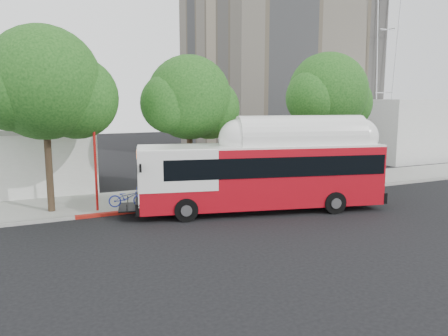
% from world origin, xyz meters
% --- Properties ---
extents(ground, '(120.00, 120.00, 0.00)m').
position_xyz_m(ground, '(0.00, 0.00, 0.00)').
color(ground, black).
rests_on(ground, ground).
extents(sidewalk, '(60.00, 5.00, 0.15)m').
position_xyz_m(sidewalk, '(0.00, 6.50, 0.07)').
color(sidewalk, gray).
rests_on(sidewalk, ground).
extents(curb_strip, '(60.00, 0.30, 0.15)m').
position_xyz_m(curb_strip, '(0.00, 3.90, 0.07)').
color(curb_strip, gray).
rests_on(curb_strip, ground).
extents(red_curb_segment, '(10.00, 0.32, 0.16)m').
position_xyz_m(red_curb_segment, '(-3.00, 3.90, 0.08)').
color(red_curb_segment, maroon).
rests_on(red_curb_segment, ground).
extents(street_tree_left, '(6.67, 5.80, 9.74)m').
position_xyz_m(street_tree_left, '(-8.53, 5.56, 6.60)').
color(street_tree_left, '#2D2116').
rests_on(street_tree_left, ground).
extents(street_tree_mid, '(5.75, 5.00, 8.62)m').
position_xyz_m(street_tree_mid, '(-0.59, 6.06, 5.91)').
color(street_tree_mid, '#2D2116').
rests_on(street_tree_mid, ground).
extents(street_tree_right, '(6.21, 5.40, 9.18)m').
position_xyz_m(street_tree_right, '(9.44, 5.86, 6.26)').
color(street_tree_right, '#2D2116').
rests_on(street_tree_right, ground).
extents(apartment_tower, '(18.00, 18.00, 37.00)m').
position_xyz_m(apartment_tower, '(18.00, 28.00, 17.62)').
color(apartment_tower, gray).
rests_on(apartment_tower, ground).
extents(horizon_block, '(20.00, 12.00, 6.00)m').
position_xyz_m(horizon_block, '(30.00, 16.00, 3.00)').
color(horizon_block, silver).
rests_on(horizon_block, ground).
extents(transit_bus, '(14.19, 5.73, 4.14)m').
position_xyz_m(transit_bus, '(1.51, 1.40, 1.94)').
color(transit_bus, '#AA0B17').
rests_on(transit_bus, ground).
extents(signal_pole, '(0.13, 0.45, 4.73)m').
position_xyz_m(signal_pole, '(-6.76, 4.65, 2.42)').
color(signal_pole, '#B61613').
rests_on(signal_pole, ground).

